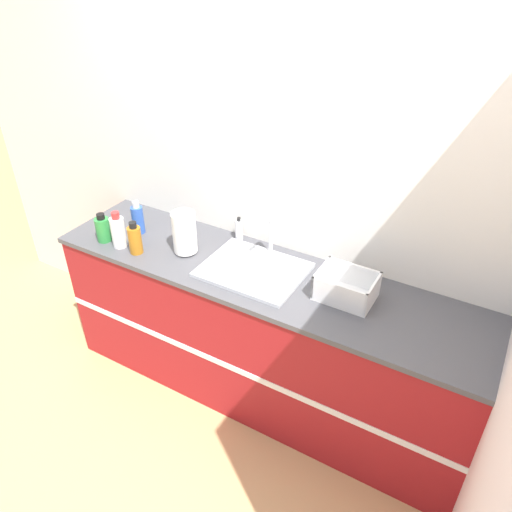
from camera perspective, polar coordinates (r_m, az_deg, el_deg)
ground_plane at (r=3.14m, az=-2.22°, el=-18.35°), size 12.00×12.00×0.00m
wall_back at (r=2.74m, az=4.05°, el=8.15°), size 4.86×0.06×2.60m
counter_cabinet at (r=2.98m, az=0.59°, el=-9.09°), size 2.48×0.61×0.91m
sink at (r=2.70m, az=-0.23°, el=-1.42°), size 0.54×0.43×0.25m
paper_towel_roll at (r=2.83m, az=-8.19°, el=2.66°), size 0.14×0.14×0.25m
dish_rack at (r=2.53m, az=10.23°, el=-3.69°), size 0.29×0.22×0.14m
bottle_blue at (r=3.09m, az=-13.36°, el=4.14°), size 0.07×0.07×0.21m
bottle_amber at (r=2.90m, az=-13.66°, el=1.87°), size 0.08×0.08×0.20m
bottle_white_spray at (r=2.98m, az=-15.48°, el=2.73°), size 0.08×0.08×0.22m
bottle_green at (r=3.07m, az=-17.09°, el=2.99°), size 0.08×0.08×0.18m
soap_dispenser at (r=2.95m, az=-1.95°, el=3.01°), size 0.05×0.05×0.15m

